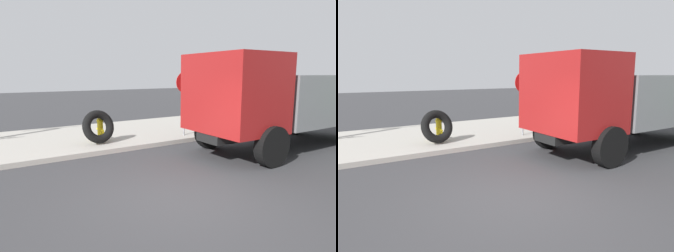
# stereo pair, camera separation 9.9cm
# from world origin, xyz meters

# --- Properties ---
(ground_plane) EXTENTS (80.00, 80.00, 0.00)m
(ground_plane) POSITION_xyz_m (0.00, 0.00, 0.00)
(ground_plane) COLOR #38383A
(sidewalk_curb) EXTENTS (36.00, 5.00, 0.15)m
(sidewalk_curb) POSITION_xyz_m (0.00, 6.50, 0.07)
(sidewalk_curb) COLOR #ADA89E
(sidewalk_curb) RESTS_ON ground
(fire_hydrant) EXTENTS (0.22, 0.51, 0.83)m
(fire_hydrant) POSITION_xyz_m (0.31, 5.20, 0.59)
(fire_hydrant) COLOR yellow
(fire_hydrant) RESTS_ON sidewalk_curb
(loose_tire) EXTENTS (1.17, 0.69, 1.14)m
(loose_tire) POSITION_xyz_m (0.14, 4.92, 0.72)
(loose_tire) COLOR black
(loose_tire) RESTS_ON sidewalk_curb
(stop_sign) EXTENTS (0.76, 0.08, 2.36)m
(stop_sign) POSITION_xyz_m (3.34, 4.51, 1.79)
(stop_sign) COLOR gray
(stop_sign) RESTS_ON sidewalk_curb
(dump_truck_gray) EXTENTS (7.02, 2.84, 3.00)m
(dump_truck_gray) POSITION_xyz_m (5.36, 1.68, 1.61)
(dump_truck_gray) COLOR slate
(dump_truck_gray) RESTS_ON ground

